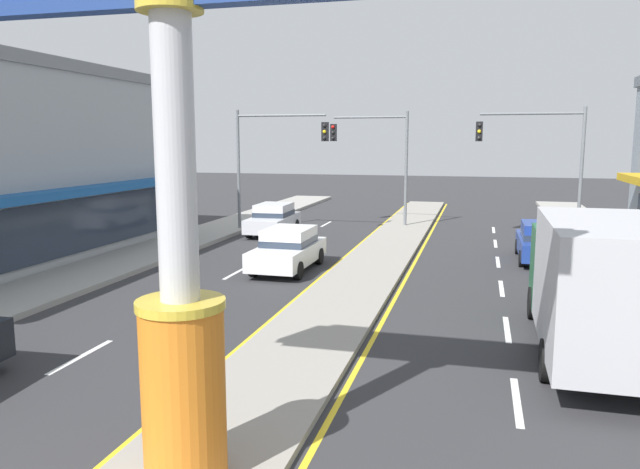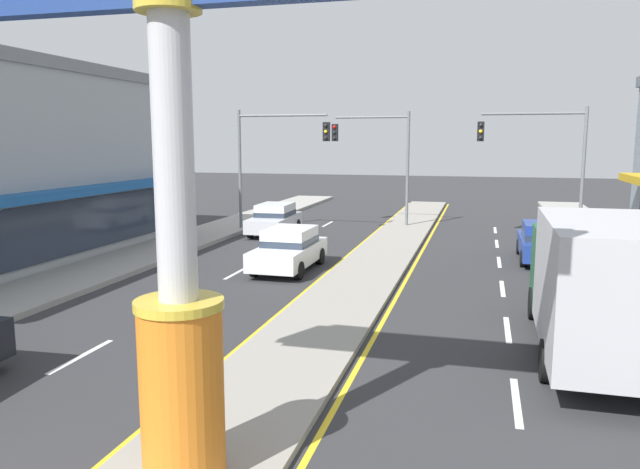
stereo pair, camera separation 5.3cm
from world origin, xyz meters
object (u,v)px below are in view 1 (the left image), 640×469
sedan_far_right_lane (288,248)px  sedan_far_left_oncoming (543,241)px  sedan_mid_left_lane (273,219)px  traffic_light_left_side (270,149)px  traffic_light_median_far (378,149)px  traffic_light_right_side (542,150)px  box_truck_near_right_lane (594,282)px  district_sign (176,171)px

sedan_far_right_lane → sedan_far_left_oncoming: bearing=23.7°
sedan_mid_left_lane → traffic_light_left_side: bearing=119.2°
traffic_light_median_far → sedan_far_left_oncoming: 11.61m
traffic_light_left_side → traffic_light_right_side: (12.98, 0.97, 0.00)m
traffic_light_median_far → sedan_mid_left_lane: traffic_light_median_far is taller
box_truck_near_right_lane → sedan_far_right_lane: 11.54m
district_sign → traffic_light_left_side: size_ratio=1.27×
traffic_light_right_side → sedan_far_right_lane: bearing=-135.0°
traffic_light_median_far → sedan_far_left_oncoming: size_ratio=1.44×
box_truck_near_right_lane → sedan_mid_left_lane: box_truck_near_right_lane is taller
traffic_light_right_side → sedan_far_right_lane: traffic_light_right_side is taller
sedan_mid_left_lane → sedan_far_left_oncoming: (12.41, -3.92, 0.00)m
district_sign → sedan_mid_left_lane: size_ratio=1.80×
traffic_light_right_side → traffic_light_median_far: bearing=162.7°
sedan_far_right_lane → sedan_mid_left_lane: 8.58m
sedan_mid_left_lane → district_sign: bearing=-74.0°
traffic_light_median_far → district_sign: bearing=-86.5°
traffic_light_left_side → sedan_mid_left_lane: traffic_light_left_side is taller
district_sign → sedan_far_left_oncoming: (6.20, 17.74, -3.51)m
district_sign → sedan_far_left_oncoming: size_ratio=1.82×
traffic_light_median_far → sedan_far_right_lane: bearing=-96.3°
box_truck_near_right_lane → sedan_far_right_lane: bearing=142.2°
traffic_light_right_side → traffic_light_median_far: same height
sedan_far_right_lane → sedan_far_left_oncoming: size_ratio=1.00×
traffic_light_median_far → sedan_mid_left_lane: (-4.62, -3.99, -3.41)m
sedan_far_right_lane → district_sign: bearing=-78.1°
traffic_light_left_side → traffic_light_median_far: size_ratio=1.00×
traffic_light_right_side → sedan_mid_left_lane: size_ratio=1.42×
traffic_light_right_side → traffic_light_median_far: size_ratio=1.00×
traffic_light_right_side → sedan_far_left_oncoming: traffic_light_right_side is taller
sedan_far_left_oncoming → traffic_light_median_far: bearing=134.5°
district_sign → box_truck_near_right_lane: size_ratio=1.13×
district_sign → traffic_light_left_side: bearing=106.3°
district_sign → box_truck_near_right_lane: district_sign is taller
traffic_light_median_far → sedan_far_left_oncoming: bearing=-45.5°
traffic_light_right_side → sedan_far_left_oncoming: bearing=-93.0°
sedan_mid_left_lane → sedan_far_left_oncoming: 13.01m
district_sign → sedan_mid_left_lane: district_sign is taller
district_sign → sedan_far_right_lane: district_sign is taller
district_sign → sedan_far_left_oncoming: 19.12m
traffic_light_right_side → sedan_mid_left_lane: bearing=-173.4°
box_truck_near_right_lane → traffic_light_median_far: bearing=112.3°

